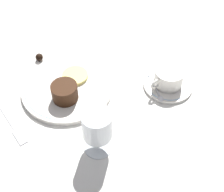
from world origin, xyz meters
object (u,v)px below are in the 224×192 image
object	(u,v)px
dinner_plate	(67,88)
wine_glass	(97,127)
fork	(12,125)
dessert_cake	(65,92)
coffee_cup	(169,77)

from	to	relation	value
dinner_plate	wine_glass	world-z (taller)	wine_glass
wine_glass	dinner_plate	bearing A→B (deg)	-101.02
fork	wine_glass	bearing A→B (deg)	126.56
dessert_cake	dinner_plate	bearing A→B (deg)	-126.66
dinner_plate	dessert_cake	xyz separation A→B (m)	(0.03, 0.04, 0.03)
dinner_plate	fork	world-z (taller)	dinner_plate
dinner_plate	wine_glass	bearing A→B (deg)	78.98
coffee_cup	dessert_cake	size ratio (longest dim) A/B	1.52
dinner_plate	wine_glass	xyz separation A→B (m)	(0.04, 0.21, 0.08)
dinner_plate	wine_glass	size ratio (longest dim) A/B	2.03
dinner_plate	coffee_cup	distance (m)	0.29
coffee_cup	dessert_cake	xyz separation A→B (m)	(0.27, -0.13, 0.00)
dinner_plate	dessert_cake	world-z (taller)	dessert_cake
coffee_cup	wine_glass	bearing A→B (deg)	9.76
coffee_cup	wine_glass	world-z (taller)	wine_glass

